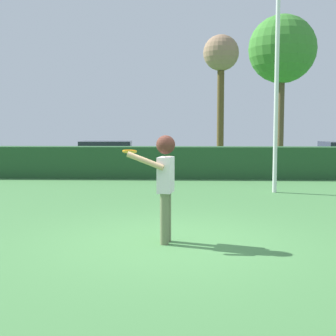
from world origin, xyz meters
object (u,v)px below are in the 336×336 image
person (165,176)px  parked_car_green (106,154)px  lamppost (277,62)px  bare_elm_tree (221,59)px  frisbee (130,151)px  maple_tree (282,50)px

person → parked_car_green: person is taller
lamppost → bare_elm_tree: size_ratio=1.05×
person → lamppost: bearing=64.1°
frisbee → lamppost: 6.99m
lamppost → frisbee: bearing=-122.1°
person → frisbee: 0.81m
lamppost → parked_car_green: (-6.05, 6.81, -3.02)m
parked_car_green → maple_tree: (8.61, 5.30, 5.25)m
bare_elm_tree → lamppost: bearing=-85.5°
person → parked_car_green: 13.16m
bare_elm_tree → person: bearing=-97.2°
lamppost → bare_elm_tree: lamppost is taller
maple_tree → bare_elm_tree: size_ratio=1.21×
lamppost → parked_car_green: size_ratio=1.57×
parked_car_green → lamppost: bearing=-48.4°
frisbee → parked_car_green: frisbee is taller
lamppost → bare_elm_tree: bearing=94.5°
frisbee → bare_elm_tree: size_ratio=0.04×
person → frisbee: bearing=150.5°
lamppost → maple_tree: maple_tree is taller
lamppost → bare_elm_tree: (-0.82, 10.47, 1.56)m
maple_tree → bare_elm_tree: (-3.37, -1.64, -0.67)m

